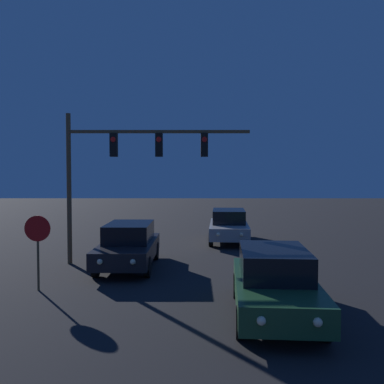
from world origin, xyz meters
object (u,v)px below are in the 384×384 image
at_px(car_near, 273,281).
at_px(stop_sign, 36,238).
at_px(car_mid, 128,245).
at_px(car_far, 228,225).
at_px(traffic_signal_mast, 124,159).

distance_m(car_near, stop_sign, 7.04).
bearing_deg(car_near, car_mid, -46.58).
bearing_deg(car_mid, stop_sign, 55.84).
xyz_separation_m(car_far, traffic_signal_mast, (-4.46, -5.44, 3.22)).
bearing_deg(traffic_signal_mast, stop_sign, -118.12).
xyz_separation_m(car_mid, traffic_signal_mast, (-0.20, 0.59, 3.22)).
relative_size(car_mid, traffic_signal_mast, 0.70).
distance_m(car_far, traffic_signal_mast, 7.74).
height_order(car_mid, car_far, same).
bearing_deg(traffic_signal_mast, car_far, 50.64).
bearing_deg(stop_sign, traffic_signal_mast, 61.88).
height_order(car_far, stop_sign, stop_sign).
relative_size(car_near, stop_sign, 2.22).
distance_m(car_far, stop_sign, 11.32).
relative_size(car_near, car_far, 1.00).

